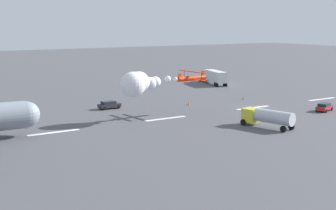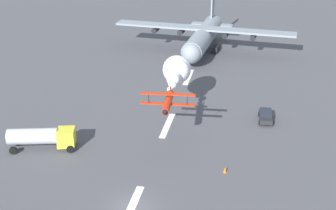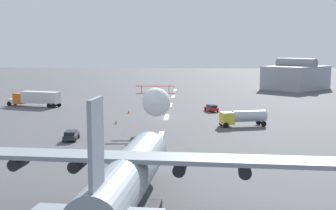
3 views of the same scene
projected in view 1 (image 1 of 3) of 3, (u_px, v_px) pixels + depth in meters
ground_plane at (253, 108)px, 92.90m from camera, size 440.00×440.00×0.00m
runway_stripe_2 at (322, 99)px, 103.35m from camera, size 8.00×0.90×0.01m
runway_stripe_3 at (253, 108)px, 92.89m from camera, size 8.00×0.90×0.01m
runway_stripe_4 at (166, 118)px, 82.44m from camera, size 8.00×0.90×0.01m
runway_stripe_5 at (54, 132)px, 71.99m from camera, size 8.00×0.90×0.01m
stunt_biplane_red at (140, 83)px, 79.20m from camera, size 18.43×6.96×4.25m
semi_truck_orange at (213, 76)px, 128.15m from camera, size 6.35×13.94×3.70m
fuel_tanker_truck at (267, 117)px, 75.10m from camera, size 4.64×8.90×2.90m
followme_car_yellow at (109, 105)px, 91.56m from camera, size 4.33×2.22×1.52m
airport_staff_sedan at (324, 107)px, 89.24m from camera, size 4.66×3.14×1.52m
traffic_cone_near at (243, 98)px, 102.68m from camera, size 0.44×0.44×0.75m
traffic_cone_far at (189, 103)px, 95.87m from camera, size 0.44×0.44×0.75m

